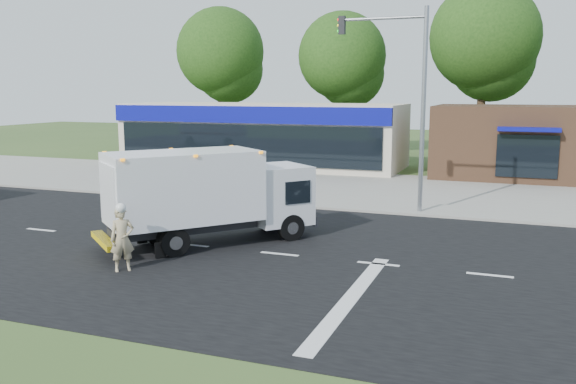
# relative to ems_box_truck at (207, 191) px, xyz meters

# --- Properties ---
(ground) EXTENTS (120.00, 120.00, 0.00)m
(ground) POSITION_rel_ems_box_truck_xyz_m (2.60, -0.34, -1.74)
(ground) COLOR #385123
(ground) RESTS_ON ground
(road_asphalt) EXTENTS (60.00, 14.00, 0.02)m
(road_asphalt) POSITION_rel_ems_box_truck_xyz_m (2.60, -0.34, -1.74)
(road_asphalt) COLOR black
(road_asphalt) RESTS_ON ground
(sidewalk) EXTENTS (60.00, 2.40, 0.12)m
(sidewalk) POSITION_rel_ems_box_truck_xyz_m (2.60, 7.86, -1.68)
(sidewalk) COLOR gray
(sidewalk) RESTS_ON ground
(parking_apron) EXTENTS (60.00, 9.00, 0.02)m
(parking_apron) POSITION_rel_ems_box_truck_xyz_m (2.60, 13.66, -1.73)
(parking_apron) COLOR gray
(parking_apron) RESTS_ON ground
(lane_markings) EXTENTS (55.20, 7.00, 0.01)m
(lane_markings) POSITION_rel_ems_box_truck_xyz_m (3.95, -1.69, -1.72)
(lane_markings) COLOR silver
(lane_markings) RESTS_ON road_asphalt
(ems_box_truck) EXTENTS (6.02, 6.54, 3.02)m
(ems_box_truck) POSITION_rel_ems_box_truck_xyz_m (0.00, 0.00, 0.00)
(ems_box_truck) COLOR black
(ems_box_truck) RESTS_ON ground
(emergency_worker) EXTENTS (0.76, 0.76, 1.88)m
(emergency_worker) POSITION_rel_ems_box_truck_xyz_m (-0.77, -3.40, -0.82)
(emergency_worker) COLOR tan
(emergency_worker) RESTS_ON ground
(retail_strip_mall) EXTENTS (18.00, 6.20, 4.00)m
(retail_strip_mall) POSITION_rel_ems_box_truck_xyz_m (-6.40, 19.59, 0.27)
(retail_strip_mall) COLOR beige
(retail_strip_mall) RESTS_ON ground
(brown_storefront) EXTENTS (10.00, 6.70, 4.00)m
(brown_storefront) POSITION_rel_ems_box_truck_xyz_m (9.60, 19.65, 0.26)
(brown_storefront) COLOR #382316
(brown_storefront) RESTS_ON ground
(traffic_signal_pole) EXTENTS (3.51, 0.25, 8.00)m
(traffic_signal_pole) POSITION_rel_ems_box_truck_xyz_m (4.95, 7.26, 3.18)
(traffic_signal_pole) COLOR gray
(traffic_signal_pole) RESTS_ON ground
(background_trees) EXTENTS (36.77, 7.39, 12.10)m
(background_trees) POSITION_rel_ems_box_truck_xyz_m (1.75, 27.83, 5.64)
(background_trees) COLOR #332114
(background_trees) RESTS_ON ground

